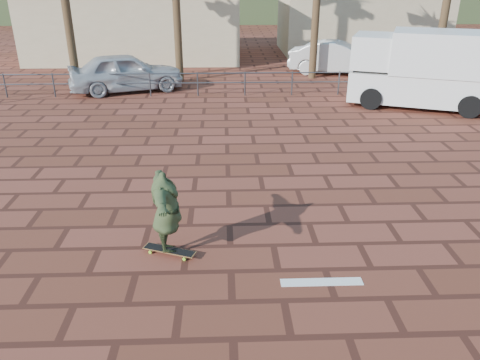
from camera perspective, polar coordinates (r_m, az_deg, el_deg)
name	(u,v)px	position (r m, az deg, el deg)	size (l,w,h in m)	color
ground	(273,245)	(9.13, 4.10, -7.94)	(120.00, 120.00, 0.00)	brown
paint_stripe	(322,282)	(8.25, 9.92, -12.15)	(1.40, 0.22, 0.01)	white
guardrail	(245,79)	(20.15, 0.62, 12.15)	(24.06, 0.06, 1.00)	#47494F
building_west	(137,18)	(30.23, -12.39, 18.68)	(12.60, 7.60, 4.50)	beige
building_east	(360,11)	(33.01, 14.45, 19.35)	(10.60, 6.60, 5.00)	beige
longboard	(169,250)	(8.90, -8.61, -8.49)	(1.02, 0.57, 0.10)	olive
skateboarder	(167,212)	(8.49, -8.94, -3.90)	(1.93, 0.53, 1.57)	#323E21
campervan	(428,68)	(19.57, 21.90, 12.57)	(5.94, 4.14, 2.84)	white
car_silver	(126,72)	(21.50, -13.71, 12.65)	(1.96, 4.87, 1.66)	#B1B4B8
car_white	(338,58)	(25.22, 11.83, 14.38)	(1.71, 4.91, 1.62)	silver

